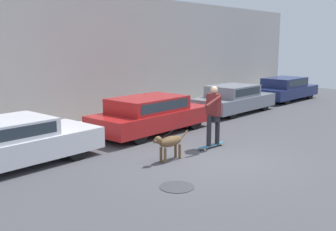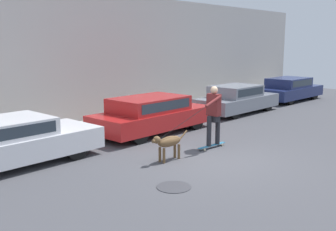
{
  "view_description": "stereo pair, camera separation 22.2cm",
  "coord_description": "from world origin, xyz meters",
  "px_view_note": "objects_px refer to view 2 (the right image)",
  "views": [
    {
      "loc": [
        -8.14,
        -5.67,
        2.99
      ],
      "look_at": [
        0.02,
        1.6,
        0.95
      ],
      "focal_mm": 42.0,
      "sensor_mm": 36.0,
      "label": 1
    },
    {
      "loc": [
        -7.99,
        -5.84,
        2.99
      ],
      "look_at": [
        0.02,
        1.6,
        0.95
      ],
      "focal_mm": 42.0,
      "sensor_mm": 36.0,
      "label": 2
    }
  ],
  "objects_px": {
    "parked_car_2": "(237,99)",
    "fire_hydrant": "(186,109)",
    "parked_car_3": "(290,89)",
    "skateboarder": "(213,113)",
    "dog": "(168,142)",
    "parked_car_0": "(9,143)",
    "parked_car_1": "(152,115)"
  },
  "relations": [
    {
      "from": "parked_car_0",
      "to": "dog",
      "type": "height_order",
      "value": "parked_car_0"
    },
    {
      "from": "dog",
      "to": "fire_hydrant",
      "type": "relative_size",
      "value": 1.64
    },
    {
      "from": "parked_car_2",
      "to": "parked_car_3",
      "type": "xyz_separation_m",
      "value": [
        4.93,
        0.0,
        0.01
      ]
    },
    {
      "from": "parked_car_2",
      "to": "parked_car_1",
      "type": "bearing_deg",
      "value": -179.1
    },
    {
      "from": "parked_car_3",
      "to": "fire_hydrant",
      "type": "xyz_separation_m",
      "value": [
        -7.46,
        0.75,
        -0.19
      ]
    },
    {
      "from": "parked_car_2",
      "to": "fire_hydrant",
      "type": "distance_m",
      "value": 2.64
    },
    {
      "from": "dog",
      "to": "fire_hydrant",
      "type": "distance_m",
      "value": 5.66
    },
    {
      "from": "parked_car_0",
      "to": "parked_car_3",
      "type": "height_order",
      "value": "parked_car_3"
    },
    {
      "from": "dog",
      "to": "fire_hydrant",
      "type": "height_order",
      "value": "fire_hydrant"
    },
    {
      "from": "parked_car_2",
      "to": "parked_car_3",
      "type": "bearing_deg",
      "value": 0.9
    },
    {
      "from": "dog",
      "to": "skateboarder",
      "type": "relative_size",
      "value": 0.47
    },
    {
      "from": "parked_car_0",
      "to": "parked_car_2",
      "type": "bearing_deg",
      "value": -0.61
    },
    {
      "from": "parked_car_3",
      "to": "dog",
      "type": "bearing_deg",
      "value": -166.0
    },
    {
      "from": "parked_car_1",
      "to": "skateboarder",
      "type": "distance_m",
      "value": 2.7
    },
    {
      "from": "dog",
      "to": "parked_car_0",
      "type": "bearing_deg",
      "value": -39.17
    },
    {
      "from": "fire_hydrant",
      "to": "parked_car_3",
      "type": "bearing_deg",
      "value": -5.72
    },
    {
      "from": "parked_car_1",
      "to": "fire_hydrant",
      "type": "height_order",
      "value": "parked_car_1"
    },
    {
      "from": "dog",
      "to": "skateboarder",
      "type": "xyz_separation_m",
      "value": [
        1.79,
        -0.09,
        0.54
      ]
    },
    {
      "from": "parked_car_0",
      "to": "parked_car_1",
      "type": "xyz_separation_m",
      "value": [
        4.92,
        -0.0,
        0.03
      ]
    },
    {
      "from": "parked_car_3",
      "to": "skateboarder",
      "type": "xyz_separation_m",
      "value": [
        -10.25,
        -2.66,
        0.43
      ]
    },
    {
      "from": "parked_car_1",
      "to": "dog",
      "type": "bearing_deg",
      "value": -127.78
    },
    {
      "from": "parked_car_1",
      "to": "skateboarder",
      "type": "relative_size",
      "value": 1.62
    },
    {
      "from": "parked_car_3",
      "to": "fire_hydrant",
      "type": "height_order",
      "value": "parked_car_3"
    },
    {
      "from": "parked_car_0",
      "to": "fire_hydrant",
      "type": "distance_m",
      "value": 7.58
    },
    {
      "from": "parked_car_0",
      "to": "skateboarder",
      "type": "bearing_deg",
      "value": -29.91
    },
    {
      "from": "parked_car_1",
      "to": "skateboarder",
      "type": "height_order",
      "value": "skateboarder"
    },
    {
      "from": "parked_car_0",
      "to": "fire_hydrant",
      "type": "bearing_deg",
      "value": 5.06
    },
    {
      "from": "parked_car_2",
      "to": "dog",
      "type": "height_order",
      "value": "parked_car_2"
    },
    {
      "from": "parked_car_0",
      "to": "parked_car_1",
      "type": "relative_size",
      "value": 1.01
    },
    {
      "from": "parked_car_3",
      "to": "dog",
      "type": "height_order",
      "value": "parked_car_3"
    },
    {
      "from": "parked_car_1",
      "to": "parked_car_2",
      "type": "xyz_separation_m",
      "value": [
        5.15,
        0.0,
        -0.04
      ]
    },
    {
      "from": "skateboarder",
      "to": "dog",
      "type": "bearing_deg",
      "value": 1.6
    }
  ]
}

